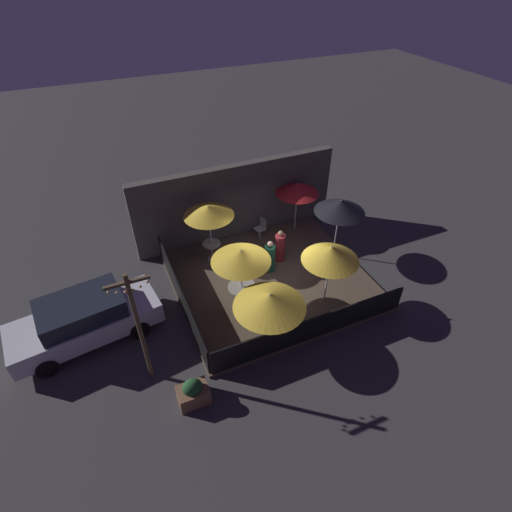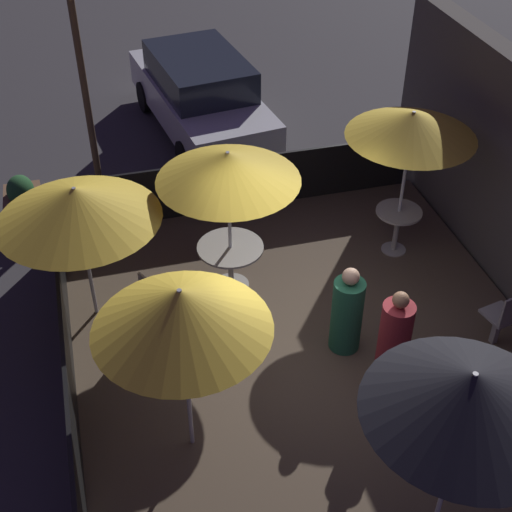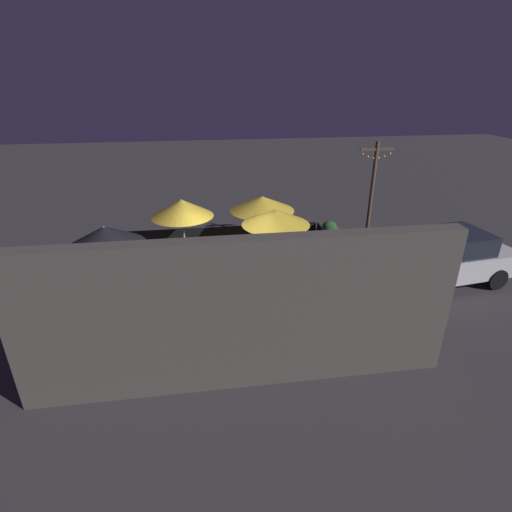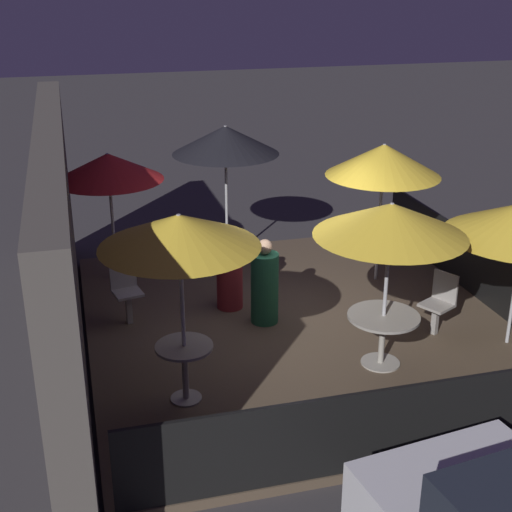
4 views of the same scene
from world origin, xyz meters
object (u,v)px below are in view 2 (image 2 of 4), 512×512
Objects in this scene: patio_umbrella_5 at (77,204)px; patio_umbrella_2 at (181,310)px; patio_umbrella_1 at (228,166)px; patron_0 at (394,339)px; patio_chair_0 at (157,300)px; light_post at (82,70)px; planter_box at (24,203)px; parked_car_0 at (200,94)px; patron_1 at (347,313)px; dining_table_1 at (230,255)px; patio_chair_1 at (504,316)px; patio_umbrella_0 at (412,124)px; dining_table_0 at (398,220)px; patio_umbrella_3 at (470,394)px.

patio_umbrella_2 is at bearing 19.15° from patio_umbrella_5.
patio_umbrella_1 is 3.08m from patron_0.
patio_chair_0 is 0.23× the size of light_post.
light_post is at bearing 124.98° from planter_box.
planter_box is (-4.84, -4.49, -0.34)m from patron_0.
parked_car_0 is (-2.37, 3.50, 0.46)m from planter_box.
parked_car_0 is (-6.60, -0.60, 0.14)m from patron_1.
light_post is at bearing -155.10° from patio_umbrella_1.
patron_1 is at bearing -2.51° from parked_car_0.
patio_chair_1 is (2.13, 3.16, -0.05)m from dining_table_1.
dining_table_1 is at bearing 24.90° from light_post.
patio_umbrella_1 is 2.54× the size of planter_box.
patron_1 is at bearing -50.71° from patio_chair_0.
dining_table_1 is (0.17, -2.68, -1.63)m from patio_umbrella_0.
patio_umbrella_0 is at bearing 93.04° from patio_umbrella_5.
patio_umbrella_0 reaches higher than patio_chair_1.
patio_umbrella_1 reaches higher than patron_1.
patio_chair_1 is at bearing 68.24° from patio_umbrella_5.
dining_table_0 is at bearing 0.00° from patio_umbrella_0.
patio_chair_1 is 2.06m from patron_1.
parked_car_0 reaches higher than planter_box.
light_post is (-6.16, -0.54, -0.01)m from patio_umbrella_2.
dining_table_0 is (-0.17, 2.68, -1.47)m from patio_umbrella_1.
dining_table_0 is (-2.81, 3.78, -1.51)m from patio_umbrella_2.
patio_umbrella_2 reaches higher than patio_umbrella_1.
patio_chair_0 is at bearing -78.49° from dining_table_0.
patio_chair_0 is 4.59m from patio_chair_1.
dining_table_1 is 2.72m from patron_0.
parked_car_0 is at bearing 153.17° from patio_umbrella_5.
dining_table_1 is 3.94m from planter_box.
patio_umbrella_2 reaches higher than patio_umbrella_5.
patio_chair_0 is at bearing -149.13° from patio_umbrella_3.
planter_box is at bearing -55.02° from light_post.
patio_umbrella_2 is 0.51× the size of parked_car_0.
parked_car_0 is (-5.07, 2.56, -1.12)m from patio_umbrella_5.
patio_chair_1 is at bearing 56.03° from patio_umbrella_1.
patio_umbrella_3 is 1.84× the size of patron_1.
dining_table_0 is 0.57× the size of patron_1.
patio_chair_1 is (2.30, 0.48, -0.05)m from dining_table_0.
dining_table_1 is at bearing -86.29° from dining_table_0.
patio_umbrella_5 is 3.62m from light_post.
dining_table_0 is 2.36m from patio_chair_1.
patron_0 is at bearing 35.20° from dining_table_1.
patio_umbrella_0 is 3.09m from patron_0.
patron_1 is 0.33× the size of light_post.
patio_umbrella_2 is 0.97× the size of patio_umbrella_3.
patio_umbrella_5 reaches higher than patron_1.
planter_box is (-2.45, -5.60, -0.31)m from dining_table_0.
light_post reaches higher than dining_table_1.
dining_table_1 is at bearing -56.85° from patron_0.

